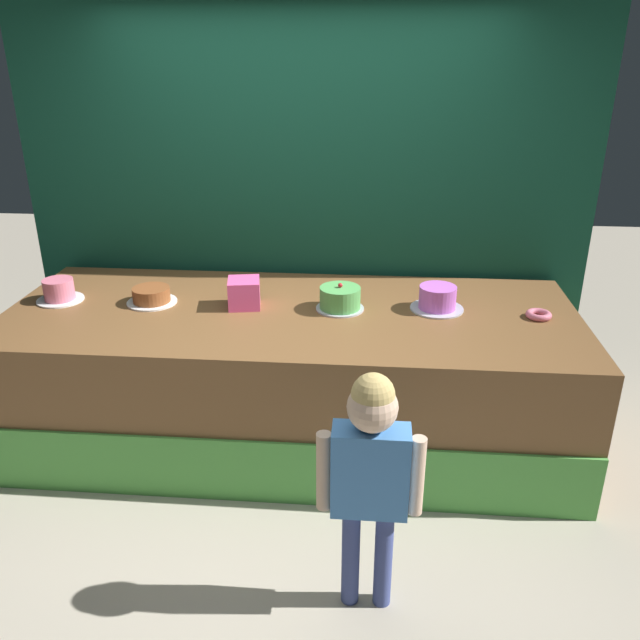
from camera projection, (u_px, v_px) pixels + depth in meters
name	position (u px, v px, depth m)	size (l,w,h in m)	color
ground_plane	(278.00, 501.00, 3.49)	(12.00, 12.00, 0.00)	#BCB29E
stage_platform	(292.00, 375.00, 3.93)	(3.33, 1.34, 0.84)	brown
curtain_backdrop	(304.00, 160.00, 4.17)	(3.73, 0.08, 3.16)	#144C38
child_figure	(370.00, 463.00, 2.58)	(0.44, 0.20, 1.13)	#3F4C8C
pink_box	(244.00, 293.00, 3.80)	(0.18, 0.19, 0.17)	#F957A1
donut	(539.00, 315.00, 3.66)	(0.14, 0.14, 0.04)	pink
cake_far_left	(59.00, 291.00, 3.89)	(0.28, 0.28, 0.13)	white
cake_center_left	(151.00, 296.00, 3.86)	(0.30, 0.30, 0.10)	white
cake_center_right	(340.00, 299.00, 3.76)	(0.28, 0.28, 0.16)	silver
cake_far_right	(437.00, 299.00, 3.76)	(0.31, 0.31, 0.14)	silver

